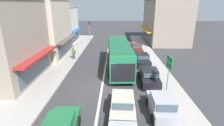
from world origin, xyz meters
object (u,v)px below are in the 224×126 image
directional_road_sign (169,66)px  parked_sedan_kerb_third (142,59)px  parked_sedan_kerb_rear (136,49)px  sedan_adjacent_lane_lead (123,105)px  traffic_light_downstreet (90,28)px  city_bus (119,54)px  parked_sedan_kerb_second (149,76)px  parked_hatchback_kerb_front (162,105)px  pedestrian_with_handbag_near (74,53)px

directional_road_sign → parked_sedan_kerb_third: bearing=96.9°
parked_sedan_kerb_rear → sedan_adjacent_lane_lead: bearing=-99.5°
parked_sedan_kerb_third → traffic_light_downstreet: 17.91m
city_bus → parked_sedan_kerb_second: 5.25m
sedan_adjacent_lane_lead → directional_road_sign: directional_road_sign is taller
parked_sedan_kerb_third → parked_hatchback_kerb_front: bearing=-90.7°
parked_sedan_kerb_third → city_bus: bearing=-152.1°
parked_hatchback_kerb_front → parked_sedan_kerb_second: 5.39m
directional_road_sign → parked_hatchback_kerb_front: bearing=-112.0°
parked_hatchback_kerb_front → parked_sedan_kerb_third: size_ratio=0.87×
city_bus → parked_hatchback_kerb_front: 10.04m
city_bus → traffic_light_downstreet: traffic_light_downstreet is taller
city_bus → parked_sedan_kerb_rear: bearing=68.2°
parked_sedan_kerb_second → parked_hatchback_kerb_front: bearing=-90.7°
parked_hatchback_kerb_front → directional_road_sign: size_ratio=1.03×
city_bus → parked_sedan_kerb_third: 3.69m
parked_sedan_kerb_second → traffic_light_downstreet: size_ratio=1.01×
parked_sedan_kerb_rear → traffic_light_downstreet: traffic_light_downstreet is taller
parked_sedan_kerb_third → traffic_light_downstreet: bearing=120.7°
city_bus → parked_hatchback_kerb_front: city_bus is taller
parked_hatchback_kerb_front → parked_sedan_kerb_rear: 16.98m
city_bus → parked_sedan_kerb_third: city_bus is taller
city_bus → parked_sedan_kerb_second: bearing=-54.0°
city_bus → parked_sedan_kerb_second: city_bus is taller
parked_sedan_kerb_second → parked_sedan_kerb_third: bearing=89.2°
parked_sedan_kerb_rear → directional_road_sign: bearing=-85.5°
parked_hatchback_kerb_front → traffic_light_downstreet: size_ratio=0.88×
directional_road_sign → pedestrian_with_handbag_near: directional_road_sign is taller
sedan_adjacent_lane_lead → directional_road_sign: size_ratio=1.18×
sedan_adjacent_lane_lead → directional_road_sign: 5.26m
parked_sedan_kerb_second → traffic_light_downstreet: bearing=113.1°
parked_sedan_kerb_second → directional_road_sign: 3.45m
sedan_adjacent_lane_lead → parked_hatchback_kerb_front: parked_hatchback_kerb_front is taller
sedan_adjacent_lane_lead → parked_sedan_kerb_rear: 17.19m
parked_hatchback_kerb_front → parked_sedan_kerb_rear: size_ratio=0.88×
traffic_light_downstreet → parked_sedan_kerb_third: bearing=-59.3°
parked_sedan_kerb_second → parked_sedan_kerb_rear: same height
parked_sedan_kerb_third → parked_sedan_kerb_rear: (-0.10, 5.83, 0.00)m
sedan_adjacent_lane_lead → traffic_light_downstreet: bearing=103.0°
parked_sedan_kerb_third → directional_road_sign: size_ratio=1.18×
city_bus → traffic_light_downstreet: 17.97m
sedan_adjacent_lane_lead → traffic_light_downstreet: traffic_light_downstreet is taller
parked_hatchback_kerb_front → sedan_adjacent_lane_lead: bearing=179.3°
sedan_adjacent_lane_lead → parked_sedan_kerb_second: size_ratio=1.00×
sedan_adjacent_lane_lead → traffic_light_downstreet: size_ratio=1.01×
pedestrian_with_handbag_near → parked_sedan_kerb_second: bearing=-38.6°
sedan_adjacent_lane_lead → city_bus: bearing=90.8°
parked_sedan_kerb_third → pedestrian_with_handbag_near: (-9.49, 1.74, 0.40)m
parked_sedan_kerb_second → parked_sedan_kerb_third: (0.08, 5.76, 0.00)m
parked_sedan_kerb_third → pedestrian_with_handbag_near: pedestrian_with_handbag_near is taller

